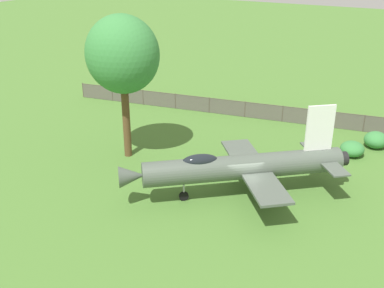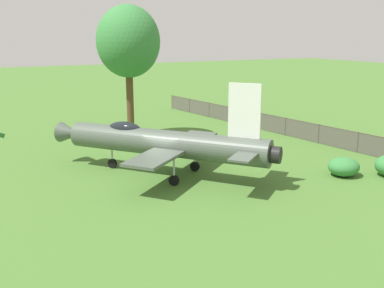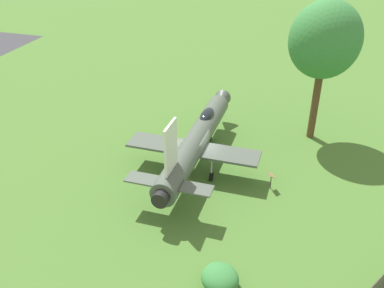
{
  "view_description": "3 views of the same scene",
  "coord_description": "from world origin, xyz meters",
  "px_view_note": "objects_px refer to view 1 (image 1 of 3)",
  "views": [
    {
      "loc": [
        -9.52,
        23.93,
        14.76
      ],
      "look_at": [
        3.97,
        -0.54,
        2.5
      ],
      "focal_mm": 42.89,
      "sensor_mm": 36.0,
      "label": 1
    },
    {
      "loc": [
        -23.63,
        10.32,
        8.28
      ],
      "look_at": [
        -0.63,
        -1.44,
        1.92
      ],
      "focal_mm": 41.96,
      "sensor_mm": 36.0,
      "label": 2
    },
    {
      "loc": [
        -13.87,
        -20.64,
        16.32
      ],
      "look_at": [
        -0.07,
        0.34,
        1.67
      ],
      "focal_mm": 39.76,
      "sensor_mm": 36.0,
      "label": 3
    }
  ],
  "objects_px": {
    "display_jet": "(238,167)",
    "info_plaque": "(236,148)",
    "shrub_near_fence": "(352,149)",
    "shade_tree": "(122,55)",
    "shrub_by_tree": "(376,140)"
  },
  "relations": [
    {
      "from": "display_jet",
      "to": "info_plaque",
      "type": "xyz_separation_m",
      "value": [
        2.34,
        -5.01,
        -1.19
      ]
    },
    {
      "from": "display_jet",
      "to": "info_plaque",
      "type": "distance_m",
      "value": 5.65
    },
    {
      "from": "shrub_near_fence",
      "to": "info_plaque",
      "type": "height_order",
      "value": "info_plaque"
    },
    {
      "from": "display_jet",
      "to": "shade_tree",
      "type": "relative_size",
      "value": 1.2
    },
    {
      "from": "display_jet",
      "to": "shrub_near_fence",
      "type": "xyz_separation_m",
      "value": [
        -5.18,
        -9.66,
        -1.48
      ]
    },
    {
      "from": "display_jet",
      "to": "shrub_near_fence",
      "type": "height_order",
      "value": "display_jet"
    },
    {
      "from": "shrub_by_tree",
      "to": "info_plaque",
      "type": "bearing_deg",
      "value": 39.06
    },
    {
      "from": "display_jet",
      "to": "shrub_by_tree",
      "type": "xyz_separation_m",
      "value": [
        -6.47,
        -12.16,
        -1.41
      ]
    },
    {
      "from": "shrub_near_fence",
      "to": "shrub_by_tree",
      "type": "distance_m",
      "value": 2.81
    },
    {
      "from": "shrub_near_fence",
      "to": "info_plaque",
      "type": "xyz_separation_m",
      "value": [
        7.51,
        4.66,
        0.29
      ]
    },
    {
      "from": "shade_tree",
      "to": "shrub_by_tree",
      "type": "bearing_deg",
      "value": -146.73
    },
    {
      "from": "shrub_by_tree",
      "to": "shade_tree",
      "type": "bearing_deg",
      "value": 33.27
    },
    {
      "from": "shrub_by_tree",
      "to": "info_plaque",
      "type": "height_order",
      "value": "shrub_by_tree"
    },
    {
      "from": "display_jet",
      "to": "shrub_by_tree",
      "type": "bearing_deg",
      "value": -157.32
    },
    {
      "from": "info_plaque",
      "to": "shade_tree",
      "type": "bearing_deg",
      "value": 25.16
    }
  ]
}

